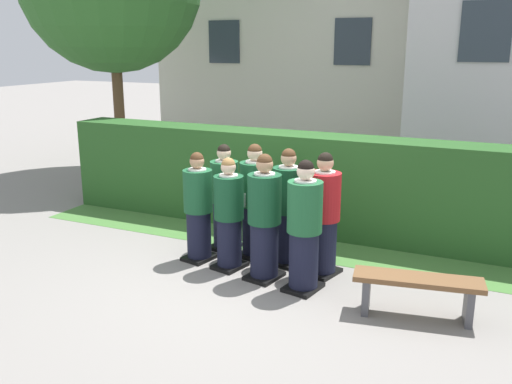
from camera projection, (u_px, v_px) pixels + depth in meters
name	position (u px, v px, depth m)	size (l,w,h in m)	color
ground_plane	(247.00, 273.00, 7.40)	(60.00, 60.00, 0.00)	gray
student_front_row_0	(198.00, 210.00, 7.69)	(0.44, 0.51, 1.55)	black
student_front_row_1	(229.00, 217.00, 7.39)	(0.44, 0.53, 1.53)	black
student_front_row_2	(264.00, 221.00, 7.04)	(0.47, 0.56, 1.65)	black
student_front_row_3	(304.00, 230.00, 6.71)	(0.46, 0.53, 1.65)	black
student_rear_row_0	(225.00, 200.00, 8.12)	(0.44, 0.51, 1.58)	black
student_rear_row_1	(255.00, 204.00, 7.81)	(0.49, 0.55, 1.64)	black
student_rear_row_2	(288.00, 210.00, 7.54)	(0.46, 0.55, 1.63)	black
student_in_red_blazer	(323.00, 218.00, 7.17)	(0.49, 0.55, 1.65)	black
hedge	(300.00, 182.00, 8.95)	(8.47, 0.70, 1.59)	#285623
school_building_main	(307.00, 16.00, 15.19)	(8.21, 3.32, 7.17)	beige
wooden_bench	(417.00, 288.00, 6.12)	(1.44, 0.59, 0.48)	brown
lawn_strip	(281.00, 244.00, 8.45)	(8.47, 0.90, 0.01)	#477A38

